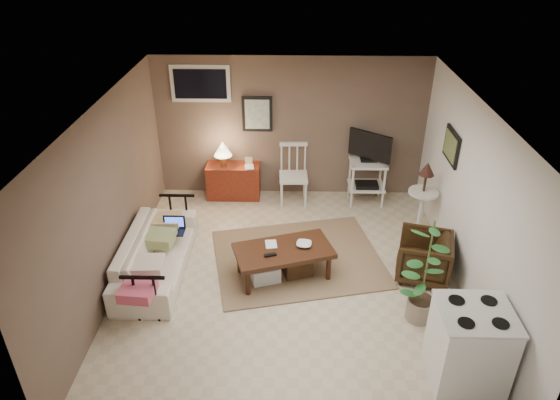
{
  "coord_description": "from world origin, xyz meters",
  "views": [
    {
      "loc": [
        0.01,
        -5.35,
        4.25
      ],
      "look_at": [
        -0.12,
        0.35,
        1.03
      ],
      "focal_mm": 32.0,
      "sensor_mm": 36.0,
      "label": 1
    }
  ],
  "objects_px": {
    "sofa": "(155,247)",
    "potted_plant": "(427,268)",
    "coffee_table": "(283,260)",
    "tv_stand": "(368,166)",
    "armchair": "(424,255)",
    "red_console": "(233,178)",
    "stove": "(469,347)",
    "side_table": "(424,190)",
    "spindle_chair": "(293,177)"
  },
  "relations": [
    {
      "from": "coffee_table",
      "to": "spindle_chair",
      "type": "relative_size",
      "value": 1.38
    },
    {
      "from": "coffee_table",
      "to": "stove",
      "type": "distance_m",
      "value": 2.57
    },
    {
      "from": "coffee_table",
      "to": "tv_stand",
      "type": "relative_size",
      "value": 1.12
    },
    {
      "from": "side_table",
      "to": "stove",
      "type": "relative_size",
      "value": 1.26
    },
    {
      "from": "tv_stand",
      "to": "stove",
      "type": "xyz_separation_m",
      "value": [
        0.55,
        -3.79,
        -0.2
      ]
    },
    {
      "from": "sofa",
      "to": "stove",
      "type": "distance_m",
      "value": 4.05
    },
    {
      "from": "spindle_chair",
      "to": "armchair",
      "type": "xyz_separation_m",
      "value": [
        1.74,
        -2.0,
        -0.13
      ]
    },
    {
      "from": "spindle_chair",
      "to": "stove",
      "type": "xyz_separation_m",
      "value": [
        1.78,
        -3.75,
        -0.01
      ]
    },
    {
      "from": "potted_plant",
      "to": "side_table",
      "type": "bearing_deg",
      "value": 78.09
    },
    {
      "from": "tv_stand",
      "to": "potted_plant",
      "type": "relative_size",
      "value": 0.9
    },
    {
      "from": "red_console",
      "to": "armchair",
      "type": "height_order",
      "value": "red_console"
    },
    {
      "from": "side_table",
      "to": "armchair",
      "type": "distance_m",
      "value": 1.19
    },
    {
      "from": "sofa",
      "to": "potted_plant",
      "type": "height_order",
      "value": "potted_plant"
    },
    {
      "from": "sofa",
      "to": "potted_plant",
      "type": "xyz_separation_m",
      "value": [
        3.39,
        -0.85,
        0.36
      ]
    },
    {
      "from": "spindle_chair",
      "to": "tv_stand",
      "type": "height_order",
      "value": "tv_stand"
    },
    {
      "from": "spindle_chair",
      "to": "armchair",
      "type": "height_order",
      "value": "spindle_chair"
    },
    {
      "from": "coffee_table",
      "to": "sofa",
      "type": "distance_m",
      "value": 1.73
    },
    {
      "from": "side_table",
      "to": "spindle_chair",
      "type": "bearing_deg",
      "value": 155.17
    },
    {
      "from": "red_console",
      "to": "side_table",
      "type": "relative_size",
      "value": 0.88
    },
    {
      "from": "side_table",
      "to": "tv_stand",
      "type": "bearing_deg",
      "value": 127.09
    },
    {
      "from": "red_console",
      "to": "stove",
      "type": "height_order",
      "value": "red_console"
    },
    {
      "from": "coffee_table",
      "to": "tv_stand",
      "type": "distance_m",
      "value": 2.54
    },
    {
      "from": "sofa",
      "to": "stove",
      "type": "xyz_separation_m",
      "value": [
        3.64,
        -1.78,
        0.08
      ]
    },
    {
      "from": "spindle_chair",
      "to": "side_table",
      "type": "bearing_deg",
      "value": -24.83
    },
    {
      "from": "side_table",
      "to": "stove",
      "type": "height_order",
      "value": "side_table"
    },
    {
      "from": "coffee_table",
      "to": "red_console",
      "type": "relative_size",
      "value": 1.35
    },
    {
      "from": "tv_stand",
      "to": "stove",
      "type": "distance_m",
      "value": 3.83
    },
    {
      "from": "coffee_table",
      "to": "side_table",
      "type": "xyz_separation_m",
      "value": [
        2.07,
        1.17,
        0.47
      ]
    },
    {
      "from": "spindle_chair",
      "to": "side_table",
      "type": "height_order",
      "value": "side_table"
    },
    {
      "from": "red_console",
      "to": "coffee_table",
      "type": "bearing_deg",
      "value": -67.81
    },
    {
      "from": "tv_stand",
      "to": "stove",
      "type": "relative_size",
      "value": 1.34
    },
    {
      "from": "potted_plant",
      "to": "armchair",
      "type": "bearing_deg",
      "value": 75.39
    },
    {
      "from": "side_table",
      "to": "potted_plant",
      "type": "distance_m",
      "value": 1.97
    },
    {
      "from": "potted_plant",
      "to": "tv_stand",
      "type": "bearing_deg",
      "value": 95.89
    },
    {
      "from": "side_table",
      "to": "potted_plant",
      "type": "height_order",
      "value": "potted_plant"
    },
    {
      "from": "spindle_chair",
      "to": "tv_stand",
      "type": "bearing_deg",
      "value": 1.55
    },
    {
      "from": "potted_plant",
      "to": "stove",
      "type": "relative_size",
      "value": 1.5
    },
    {
      "from": "red_console",
      "to": "armchair",
      "type": "distance_m",
      "value": 3.53
    },
    {
      "from": "spindle_chair",
      "to": "side_table",
      "type": "distance_m",
      "value": 2.15
    },
    {
      "from": "sofa",
      "to": "armchair",
      "type": "height_order",
      "value": "sofa"
    },
    {
      "from": "potted_plant",
      "to": "spindle_chair",
      "type": "bearing_deg",
      "value": 118.41
    },
    {
      "from": "sofa",
      "to": "armchair",
      "type": "xyz_separation_m",
      "value": [
        3.6,
        -0.03,
        -0.04
      ]
    },
    {
      "from": "sofa",
      "to": "armchair",
      "type": "bearing_deg",
      "value": -90.41
    },
    {
      "from": "red_console",
      "to": "potted_plant",
      "type": "distance_m",
      "value": 3.97
    },
    {
      "from": "tv_stand",
      "to": "potted_plant",
      "type": "bearing_deg",
      "value": -84.11
    },
    {
      "from": "red_console",
      "to": "tv_stand",
      "type": "height_order",
      "value": "tv_stand"
    },
    {
      "from": "red_console",
      "to": "spindle_chair",
      "type": "xyz_separation_m",
      "value": [
        1.05,
        -0.17,
        0.12
      ]
    },
    {
      "from": "sofa",
      "to": "red_console",
      "type": "bearing_deg",
      "value": -20.78
    },
    {
      "from": "side_table",
      "to": "armchair",
      "type": "height_order",
      "value": "side_table"
    },
    {
      "from": "red_console",
      "to": "side_table",
      "type": "xyz_separation_m",
      "value": [
        2.98,
        -1.06,
        0.38
      ]
    }
  ]
}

